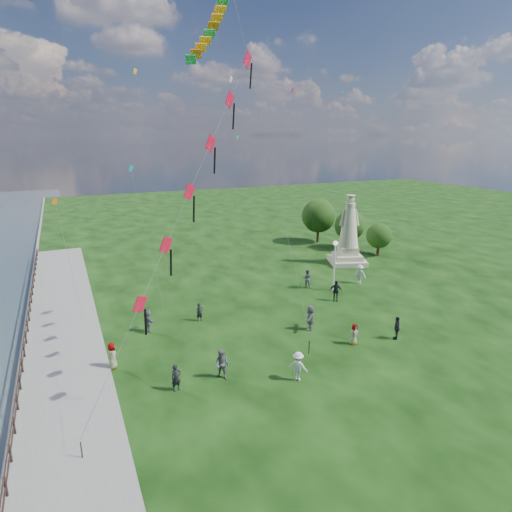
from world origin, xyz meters
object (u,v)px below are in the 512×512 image
person_3 (397,328)px  person_11 (310,318)px  person_1 (222,364)px  person_7 (307,278)px  person_10 (112,356)px  statue (348,238)px  person_8 (360,274)px  lamppost (335,255)px  person_0 (176,378)px  person_6 (200,312)px  person_4 (354,334)px  person_2 (298,366)px  person_9 (336,291)px  person_5 (148,320)px

person_3 → person_11: person_11 is taller
person_1 → person_7: 16.98m
person_10 → person_11: person_11 is taller
person_1 → statue: bearing=84.5°
statue → person_8: bearing=-95.4°
statue → lamppost: bearing=-112.9°
person_0 → person_6: (3.96, 8.37, -0.07)m
statue → lamppost: statue is taller
person_0 → person_4: size_ratio=1.07×
person_0 → person_4: 12.35m
person_10 → person_3: bearing=-104.5°
lamppost → person_0: (-17.10, -9.73, -2.57)m
person_2 → person_9: bearing=-88.3°
person_4 → person_10: (-15.27, 3.59, 0.09)m
person_2 → person_6: 10.61m
person_0 → person_1: (2.72, 0.06, 0.12)m
person_6 → person_9: bearing=-11.2°
person_5 → person_11: 11.75m
person_1 → person_10: bearing=-168.0°
person_8 → person_10: bearing=-115.3°
statue → lamppost: size_ratio=1.62×
statue → person_5: bearing=-139.8°
lamppost → person_9: bearing=-120.4°
person_4 → person_6: (-8.38, 8.02, -0.02)m
person_9 → person_10: 19.06m
person_3 → person_4: 3.24m
person_2 → person_7: 15.89m
person_1 → person_8: (17.72, 10.20, 0.02)m
person_1 → person_2: size_ratio=1.05×
person_1 → person_4: 9.62m
person_0 → person_5: size_ratio=0.93×
person_3 → person_8: 11.60m
person_1 → person_10: (-5.66, 3.89, -0.08)m
person_4 → person_5: size_ratio=0.87×
person_10 → person_11: size_ratio=0.88×
person_2 → person_6: (-2.71, 10.26, -0.16)m
person_1 → person_3: (12.80, -0.29, -0.08)m
person_6 → person_11: (6.87, -4.84, 0.22)m
lamppost → person_9: (-1.31, -2.23, -2.46)m
person_7 → person_10: person_7 is taller
person_5 → person_9: person_9 is taller
person_11 → person_1: bearing=-32.9°
person_4 → person_8: 12.80m
person_0 → person_7: size_ratio=0.90×
person_0 → person_11: person_11 is taller
person_5 → person_2: bearing=-156.4°
person_4 → person_3: bearing=-21.6°
person_9 → person_2: bearing=-101.9°
person_1 → person_6: bearing=128.0°
person_4 → person_6: person_4 is taller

